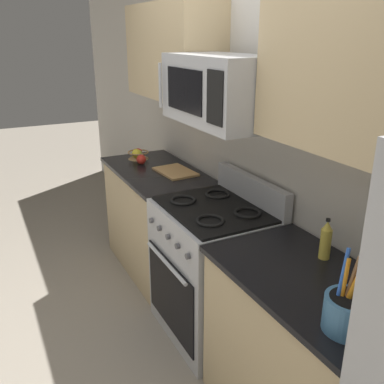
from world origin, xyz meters
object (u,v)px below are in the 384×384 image
(range_oven, at_px, (213,270))
(apple_loose, at_px, (141,159))
(fruit_basket, at_px, (138,154))
(cutting_board, at_px, (175,172))
(bottle_oil, at_px, (326,240))
(utensil_crock, at_px, (348,312))
(microwave, at_px, (221,90))

(range_oven, xyz_separation_m, apple_loose, (-1.16, -0.06, 0.48))
(fruit_basket, height_order, cutting_board, fruit_basket)
(fruit_basket, relative_size, bottle_oil, 0.88)
(bottle_oil, bearing_deg, cutting_board, -177.42)
(range_oven, distance_m, apple_loose, 1.26)
(utensil_crock, relative_size, fruit_basket, 1.69)
(cutting_board, bearing_deg, microwave, -5.50)
(utensil_crock, bearing_deg, range_oven, 173.72)
(range_oven, bearing_deg, cutting_board, 172.63)
(microwave, relative_size, utensil_crock, 2.48)
(microwave, height_order, apple_loose, microwave)
(fruit_basket, bearing_deg, cutting_board, 14.16)
(range_oven, bearing_deg, microwave, 90.01)
(microwave, distance_m, utensil_crock, 1.42)
(fruit_basket, distance_m, apple_loose, 0.17)
(range_oven, relative_size, microwave, 1.39)
(cutting_board, xyz_separation_m, bottle_oil, (1.60, 0.07, 0.09))
(range_oven, distance_m, cutting_board, 0.94)
(utensil_crock, relative_size, apple_loose, 3.80)
(utensil_crock, bearing_deg, fruit_basket, 177.50)
(microwave, relative_size, apple_loose, 9.43)
(apple_loose, bearing_deg, utensil_crock, -1.93)
(apple_loose, bearing_deg, range_oven, 2.74)
(range_oven, relative_size, apple_loose, 13.08)
(apple_loose, height_order, bottle_oil, bottle_oil)
(fruit_basket, xyz_separation_m, bottle_oil, (2.12, 0.20, 0.05))
(utensil_crock, height_order, fruit_basket, utensil_crock)
(microwave, xyz_separation_m, bottle_oil, (0.79, 0.15, -0.65))
(bottle_oil, bearing_deg, fruit_basket, -174.55)
(cutting_board, distance_m, bottle_oil, 1.61)
(range_oven, height_order, utensil_crock, utensil_crock)
(fruit_basket, relative_size, apple_loose, 2.25)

